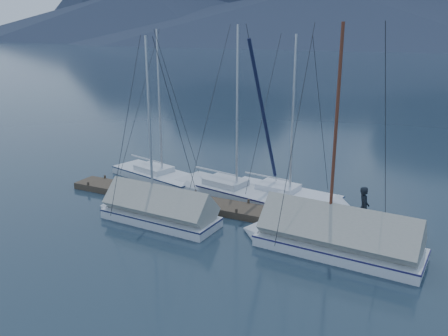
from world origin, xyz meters
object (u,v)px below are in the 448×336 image
Objects in this scene: sailboat_covered_far at (151,211)px; sailboat_covered_near at (325,238)px; sailboat_open_right at (298,199)px; person at (364,208)px; sailboat_open_left at (168,179)px; sailboat_open_mid at (244,194)px.

sailboat_covered_near is at bearing 4.02° from sailboat_covered_far.
sailboat_covered_near is 1.07× the size of sailboat_covered_far.
sailboat_covered_near is at bearing -61.17° from sailboat_open_right.
sailboat_open_right is 7.63m from sailboat_covered_far.
sailboat_open_right reaches higher than person.
sailboat_covered_far is at bearing -64.91° from sailboat_open_left.
sailboat_open_left is 11.40m from sailboat_covered_near.
sailboat_open_left is at bearing 115.09° from sailboat_covered_far.
sailboat_covered_far reaches higher than person.
person is (6.51, -2.15, 1.11)m from sailboat_open_mid.
sailboat_open_left is 5.02× the size of person.
sailboat_covered_near is at bearing -37.77° from sailboat_open_mid.
sailboat_covered_near is at bearing -23.57° from sailboat_open_left.
sailboat_covered_far is (-2.63, -4.76, 0.28)m from sailboat_open_mid.
sailboat_covered_far is at bearing -135.06° from sailboat_open_right.
sailboat_open_right is (2.76, 0.62, -0.01)m from sailboat_open_mid.
sailboat_open_left is 0.97× the size of sailboat_open_mid.
sailboat_open_left reaches higher than sailboat_covered_far.
sailboat_open_right is at bearing 1.93° from sailboat_open_left.
sailboat_covered_near reaches higher than sailboat_covered_far.
person is at bearing 15.93° from sailboat_covered_far.
sailboat_open_right reaches higher than sailboat_covered_far.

